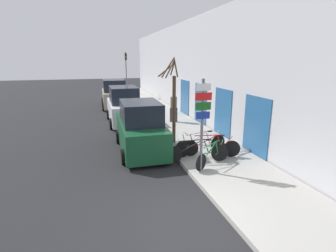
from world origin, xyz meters
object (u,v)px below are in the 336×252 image
(parked_car_0, at_px, (141,129))
(parked_car_1, at_px, (124,107))
(bicycle_1, at_px, (197,152))
(traffic_light, at_px, (126,69))
(bicycle_0, at_px, (212,155))
(street_tree, at_px, (173,101))
(signpost, at_px, (202,120))
(bicycle_2, at_px, (211,147))
(bicycle_3, at_px, (201,144))
(pedestrian_near, at_px, (174,105))
(parked_car_2, at_px, (114,95))

(parked_car_0, bearing_deg, parked_car_1, 91.89)
(bicycle_1, xyz_separation_m, traffic_light, (-0.22, 18.44, 2.49))
(traffic_light, bearing_deg, bicycle_0, -87.88)
(bicycle_0, xyz_separation_m, street_tree, (-0.60, 3.02, 1.60))
(signpost, relative_size, bicycle_2, 1.44)
(signpost, distance_m, bicycle_3, 2.25)
(signpost, bearing_deg, street_tree, 89.06)
(bicycle_3, relative_size, parked_car_1, 0.53)
(parked_car_1, height_order, pedestrian_near, parked_car_1)
(bicycle_0, bearing_deg, signpost, 90.57)
(parked_car_1, bearing_deg, bicycle_2, -70.44)
(bicycle_1, xyz_separation_m, pedestrian_near, (1.13, 6.60, 0.65))
(bicycle_2, relative_size, traffic_light, 0.50)
(bicycle_3, bearing_deg, traffic_light, -9.00)
(signpost, height_order, traffic_light, traffic_light)
(bicycle_2, bearing_deg, bicycle_1, 136.22)
(bicycle_2, height_order, pedestrian_near, pedestrian_near)
(parked_car_1, distance_m, pedestrian_near, 3.15)
(signpost, xyz_separation_m, bicycle_0, (0.66, 0.45, -1.47))
(bicycle_0, xyz_separation_m, parked_car_1, (-2.29, 8.08, 0.53))
(parked_car_2, relative_size, pedestrian_near, 2.52)
(bicycle_2, xyz_separation_m, street_tree, (-0.89, 2.26, 1.57))
(bicycle_2, bearing_deg, parked_car_2, 30.39)
(signpost, relative_size, parked_car_0, 0.72)
(bicycle_0, xyz_separation_m, parked_car_2, (-2.39, 13.90, 0.54))
(parked_car_1, bearing_deg, pedestrian_near, -20.62)
(signpost, distance_m, parked_car_2, 14.48)
(bicycle_0, xyz_separation_m, bicycle_2, (0.29, 0.76, 0.03))
(parked_car_1, relative_size, street_tree, 1.16)
(bicycle_3, distance_m, parked_car_1, 7.33)
(signpost, bearing_deg, parked_car_0, 116.99)
(parked_car_2, bearing_deg, bicycle_0, -79.04)
(parked_car_0, xyz_separation_m, parked_car_1, (-0.07, 5.47, 0.04))
(signpost, bearing_deg, bicycle_1, 77.50)
(parked_car_1, height_order, street_tree, street_tree)
(traffic_light, bearing_deg, street_tree, -89.67)
(bicycle_1, height_order, pedestrian_near, pedestrian_near)
(bicycle_0, relative_size, bicycle_3, 0.75)
(bicycle_2, relative_size, parked_car_2, 0.49)
(bicycle_0, bearing_deg, bicycle_1, 19.07)
(parked_car_0, bearing_deg, bicycle_0, -48.43)
(signpost, bearing_deg, parked_car_1, 100.80)
(bicycle_0, relative_size, bicycle_1, 0.75)
(bicycle_0, height_order, parked_car_1, parked_car_1)
(parked_car_0, distance_m, street_tree, 2.01)
(parked_car_2, relative_size, traffic_light, 1.01)
(bicycle_0, distance_m, traffic_light, 18.98)
(bicycle_1, bearing_deg, signpost, 177.14)
(parked_car_1, xyz_separation_m, traffic_light, (1.59, 10.72, 1.99))
(bicycle_3, bearing_deg, bicycle_2, -156.69)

